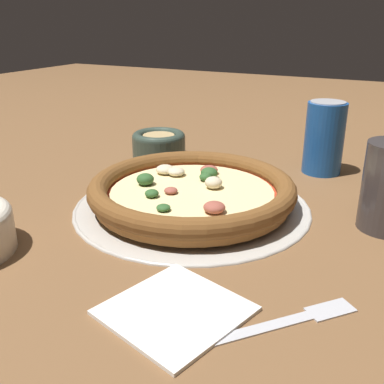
{
  "coord_description": "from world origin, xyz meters",
  "views": [
    {
      "loc": [
        0.53,
        0.27,
        0.26
      ],
      "look_at": [
        0.0,
        0.0,
        0.02
      ],
      "focal_mm": 42.0,
      "sensor_mm": 36.0,
      "label": 1
    }
  ],
  "objects_px": {
    "bowl_near": "(159,143)",
    "pizza": "(192,190)",
    "pizza_tray": "(192,204)",
    "napkin": "(175,309)",
    "beverage_can": "(324,138)",
    "fork": "(278,323)"
  },
  "relations": [
    {
      "from": "pizza_tray",
      "to": "pizza",
      "type": "bearing_deg",
      "value": -135.26
    },
    {
      "from": "napkin",
      "to": "beverage_can",
      "type": "relative_size",
      "value": 1.15
    },
    {
      "from": "bowl_near",
      "to": "napkin",
      "type": "height_order",
      "value": "bowl_near"
    },
    {
      "from": "napkin",
      "to": "fork",
      "type": "bearing_deg",
      "value": 105.91
    },
    {
      "from": "pizza",
      "to": "beverage_can",
      "type": "height_order",
      "value": "beverage_can"
    },
    {
      "from": "pizza_tray",
      "to": "beverage_can",
      "type": "xyz_separation_m",
      "value": [
        -0.24,
        0.13,
        0.06
      ]
    },
    {
      "from": "pizza_tray",
      "to": "beverage_can",
      "type": "relative_size",
      "value": 2.72
    },
    {
      "from": "napkin",
      "to": "fork",
      "type": "xyz_separation_m",
      "value": [
        -0.03,
        0.09,
        -0.0
      ]
    },
    {
      "from": "napkin",
      "to": "fork",
      "type": "distance_m",
      "value": 0.09
    },
    {
      "from": "bowl_near",
      "to": "pizza",
      "type": "bearing_deg",
      "value": 41.69
    },
    {
      "from": "bowl_near",
      "to": "beverage_can",
      "type": "xyz_separation_m",
      "value": [
        -0.05,
        0.3,
        0.04
      ]
    },
    {
      "from": "pizza_tray",
      "to": "bowl_near",
      "type": "bearing_deg",
      "value": -138.3
    },
    {
      "from": "fork",
      "to": "beverage_can",
      "type": "height_order",
      "value": "beverage_can"
    },
    {
      "from": "fork",
      "to": "napkin",
      "type": "bearing_deg",
      "value": 147.36
    },
    {
      "from": "bowl_near",
      "to": "pizza_tray",
      "type": "bearing_deg",
      "value": 41.7
    },
    {
      "from": "pizza_tray",
      "to": "fork",
      "type": "distance_m",
      "value": 0.27
    },
    {
      "from": "pizza_tray",
      "to": "pizza",
      "type": "height_order",
      "value": "pizza"
    },
    {
      "from": "pizza",
      "to": "bowl_near",
      "type": "relative_size",
      "value": 2.88
    },
    {
      "from": "bowl_near",
      "to": "fork",
      "type": "distance_m",
      "value": 0.53
    },
    {
      "from": "pizza_tray",
      "to": "pizza",
      "type": "xyz_separation_m",
      "value": [
        -0.0,
        -0.0,
        0.02
      ]
    },
    {
      "from": "bowl_near",
      "to": "fork",
      "type": "relative_size",
      "value": 0.69
    },
    {
      "from": "pizza",
      "to": "bowl_near",
      "type": "xyz_separation_m",
      "value": [
        -0.19,
        -0.17,
        0.0
      ]
    }
  ]
}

